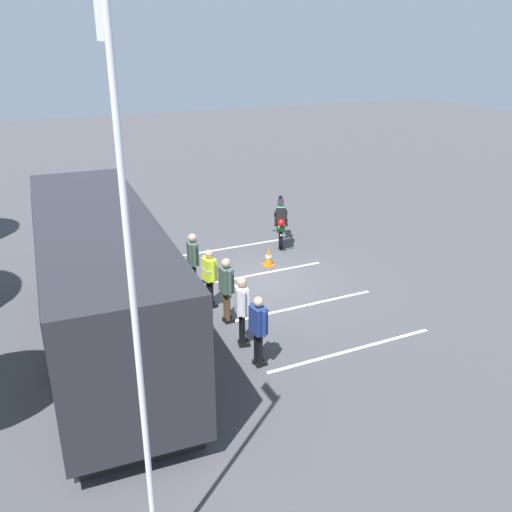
{
  "coord_description": "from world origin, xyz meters",
  "views": [
    {
      "loc": [
        -13.92,
        6.59,
        6.99
      ],
      "look_at": [
        -0.57,
        0.47,
        1.1
      ],
      "focal_mm": 38.73,
      "sensor_mm": 36.0,
      "label": 1
    }
  ],
  "objects_px": {
    "spectator_right": "(209,274)",
    "spectator_left": "(242,305)",
    "spectator_far_right": "(193,258)",
    "parked_motorcycle_silver": "(196,318)",
    "stunt_motorcycle": "(281,219)",
    "traffic_cone": "(269,257)",
    "spectator_centre": "(226,285)",
    "tour_bus": "(101,283)",
    "spectator_far_left": "(258,325)",
    "flagpole": "(136,341)"
  },
  "relations": [
    {
      "from": "spectator_far_left",
      "to": "spectator_centre",
      "type": "bearing_deg",
      "value": -2.99
    },
    {
      "from": "tour_bus",
      "to": "spectator_centre",
      "type": "height_order",
      "value": "tour_bus"
    },
    {
      "from": "tour_bus",
      "to": "flagpole",
      "type": "xyz_separation_m",
      "value": [
        -6.34,
        0.51,
        2.0
      ]
    },
    {
      "from": "spectator_far_left",
      "to": "spectator_left",
      "type": "relative_size",
      "value": 0.96
    },
    {
      "from": "parked_motorcycle_silver",
      "to": "spectator_far_right",
      "type": "bearing_deg",
      "value": -17.69
    },
    {
      "from": "tour_bus",
      "to": "spectator_far_right",
      "type": "height_order",
      "value": "tour_bus"
    },
    {
      "from": "spectator_far_left",
      "to": "spectator_centre",
      "type": "relative_size",
      "value": 0.96
    },
    {
      "from": "spectator_right",
      "to": "spectator_left",
      "type": "bearing_deg",
      "value": -179.95
    },
    {
      "from": "parked_motorcycle_silver",
      "to": "flagpole",
      "type": "distance_m",
      "value": 7.19
    },
    {
      "from": "spectator_centre",
      "to": "parked_motorcycle_silver",
      "type": "height_order",
      "value": "spectator_centre"
    },
    {
      "from": "parked_motorcycle_silver",
      "to": "stunt_motorcycle",
      "type": "distance_m",
      "value": 6.73
    },
    {
      "from": "spectator_right",
      "to": "stunt_motorcycle",
      "type": "distance_m",
      "value": 5.2
    },
    {
      "from": "stunt_motorcycle",
      "to": "spectator_right",
      "type": "bearing_deg",
      "value": 131.2
    },
    {
      "from": "tour_bus",
      "to": "traffic_cone",
      "type": "xyz_separation_m",
      "value": [
        2.89,
        -5.72,
        -1.34
      ]
    },
    {
      "from": "spectator_right",
      "to": "spectator_far_right",
      "type": "height_order",
      "value": "spectator_far_right"
    },
    {
      "from": "spectator_centre",
      "to": "stunt_motorcycle",
      "type": "relative_size",
      "value": 0.98
    },
    {
      "from": "spectator_right",
      "to": "spectator_far_right",
      "type": "relative_size",
      "value": 0.94
    },
    {
      "from": "flagpole",
      "to": "spectator_right",
      "type": "bearing_deg",
      "value": -25.66
    },
    {
      "from": "spectator_far_left",
      "to": "spectator_left",
      "type": "bearing_deg",
      "value": -0.65
    },
    {
      "from": "spectator_left",
      "to": "spectator_centre",
      "type": "height_order",
      "value": "spectator_left"
    },
    {
      "from": "spectator_far_left",
      "to": "parked_motorcycle_silver",
      "type": "xyz_separation_m",
      "value": [
        1.87,
        0.84,
        -0.54
      ]
    },
    {
      "from": "tour_bus",
      "to": "spectator_centre",
      "type": "distance_m",
      "value": 3.12
    },
    {
      "from": "spectator_far_right",
      "to": "flagpole",
      "type": "relative_size",
      "value": 0.24
    },
    {
      "from": "flagpole",
      "to": "traffic_cone",
      "type": "height_order",
      "value": "flagpole"
    },
    {
      "from": "tour_bus",
      "to": "spectator_far_left",
      "type": "bearing_deg",
      "value": -128.05
    },
    {
      "from": "spectator_centre",
      "to": "traffic_cone",
      "type": "height_order",
      "value": "spectator_centre"
    },
    {
      "from": "spectator_right",
      "to": "spectator_far_right",
      "type": "distance_m",
      "value": 1.12
    },
    {
      "from": "spectator_centre",
      "to": "spectator_right",
      "type": "height_order",
      "value": "spectator_centre"
    },
    {
      "from": "spectator_far_left",
      "to": "stunt_motorcycle",
      "type": "distance_m",
      "value": 7.67
    },
    {
      "from": "spectator_centre",
      "to": "spectator_far_right",
      "type": "relative_size",
      "value": 0.99
    },
    {
      "from": "stunt_motorcycle",
      "to": "traffic_cone",
      "type": "bearing_deg",
      "value": 140.67
    },
    {
      "from": "spectator_right",
      "to": "spectator_centre",
      "type": "bearing_deg",
      "value": -173.85
    },
    {
      "from": "spectator_far_left",
      "to": "stunt_motorcycle",
      "type": "height_order",
      "value": "stunt_motorcycle"
    },
    {
      "from": "spectator_far_left",
      "to": "stunt_motorcycle",
      "type": "relative_size",
      "value": 0.95
    },
    {
      "from": "spectator_far_right",
      "to": "flagpole",
      "type": "distance_m",
      "value": 9.34
    },
    {
      "from": "spectator_right",
      "to": "traffic_cone",
      "type": "height_order",
      "value": "spectator_right"
    },
    {
      "from": "spectator_far_left",
      "to": "flagpole",
      "type": "height_order",
      "value": "flagpole"
    },
    {
      "from": "tour_bus",
      "to": "stunt_motorcycle",
      "type": "distance_m",
      "value": 8.12
    },
    {
      "from": "spectator_right",
      "to": "spectator_far_left",
      "type": "bearing_deg",
      "value": 179.84
    },
    {
      "from": "traffic_cone",
      "to": "parked_motorcycle_silver",
      "type": "bearing_deg",
      "value": 132.56
    },
    {
      "from": "traffic_cone",
      "to": "spectator_right",
      "type": "bearing_deg",
      "value": 126.21
    },
    {
      "from": "spectator_left",
      "to": "stunt_motorcycle",
      "type": "relative_size",
      "value": 0.99
    },
    {
      "from": "spectator_right",
      "to": "spectator_far_right",
      "type": "bearing_deg",
      "value": 4.33
    },
    {
      "from": "stunt_motorcycle",
      "to": "traffic_cone",
      "type": "relative_size",
      "value": 2.89
    },
    {
      "from": "flagpole",
      "to": "spectator_centre",
      "type": "bearing_deg",
      "value": -29.82
    },
    {
      "from": "spectator_centre",
      "to": "spectator_right",
      "type": "relative_size",
      "value": 1.06
    },
    {
      "from": "spectator_centre",
      "to": "stunt_motorcycle",
      "type": "bearing_deg",
      "value": -40.83
    },
    {
      "from": "tour_bus",
      "to": "parked_motorcycle_silver",
      "type": "xyz_separation_m",
      "value": [
        -0.43,
        -2.1,
        -1.16
      ]
    },
    {
      "from": "spectator_right",
      "to": "traffic_cone",
      "type": "relative_size",
      "value": 2.69
    },
    {
      "from": "spectator_centre",
      "to": "parked_motorcycle_silver",
      "type": "xyz_separation_m",
      "value": [
        -0.32,
        0.96,
        -0.59
      ]
    }
  ]
}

